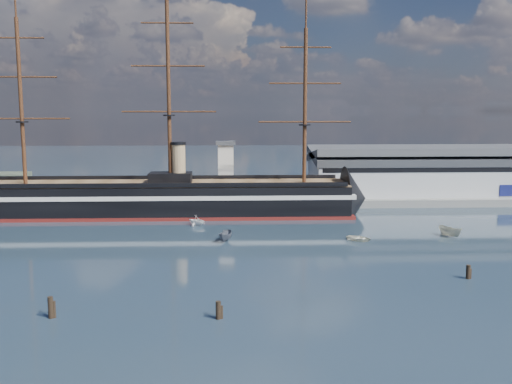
{
  "coord_description": "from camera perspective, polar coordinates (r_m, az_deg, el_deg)",
  "views": [
    {
      "loc": [
        4.06,
        -75.49,
        24.75
      ],
      "look_at": [
        9.14,
        35.0,
        9.0
      ],
      "focal_mm": 40.0,
      "sensor_mm": 36.0,
      "label": 1
    }
  ],
  "objects": [
    {
      "name": "motorboat_d",
      "position": [
        125.29,
        -5.94,
        -3.33
      ],
      "size": [
        6.37,
        7.27,
        2.5
      ],
      "primitive_type": "imported",
      "rotation": [
        0.0,
        0.0,
        0.95
      ],
      "color": "white",
      "rests_on": "ground"
    },
    {
      "name": "ground",
      "position": [
        118.18,
        -4.55,
        -4.01
      ],
      "size": [
        600.0,
        600.0,
        0.0
      ],
      "primitive_type": "plane",
      "color": "#1F313E",
      "rests_on": "ground"
    },
    {
      "name": "piling_near_left",
      "position": [
        74.56,
        -19.8,
        -11.78
      ],
      "size": [
        0.64,
        0.64,
        3.38
      ],
      "primitive_type": "cylinder",
      "color": "black",
      "rests_on": "ground"
    },
    {
      "name": "warship",
      "position": [
        138.23,
        -10.04,
        -0.64
      ],
      "size": [
        112.92,
        16.7,
        53.94
      ],
      "rotation": [
        0.0,
        0.0,
        -0.01
      ],
      "color": "black",
      "rests_on": "ground"
    },
    {
      "name": "motorboat_f",
      "position": [
        119.85,
        18.83,
        -4.25
      ],
      "size": [
        6.82,
        5.07,
        2.58
      ],
      "primitive_type": "imported",
      "rotation": [
        0.0,
        0.0,
        0.48
      ],
      "color": "beige",
      "rests_on": "ground"
    },
    {
      "name": "piling_far_right",
      "position": [
        91.35,
        20.42,
        -8.14
      ],
      "size": [
        0.64,
        0.64,
        2.82
      ],
      "primitive_type": "cylinder",
      "color": "black",
      "rests_on": "ground"
    },
    {
      "name": "motorboat_e",
      "position": [
        111.85,
        10.25,
        -4.81
      ],
      "size": [
        2.88,
        3.15,
        1.43
      ],
      "primitive_type": "imported",
      "rotation": [
        0.0,
        0.0,
        0.89
      ],
      "color": "silver",
      "rests_on": "ground"
    },
    {
      "name": "quay_tower",
      "position": [
        149.25,
        -3.03,
        2.33
      ],
      "size": [
        5.0,
        5.0,
        15.0
      ],
      "color": "silver",
      "rests_on": "ground"
    },
    {
      "name": "warehouse",
      "position": [
        165.43,
        16.42,
        1.96
      ],
      "size": [
        63.0,
        21.0,
        11.6
      ],
      "color": "#B7BABC",
      "rests_on": "ground"
    },
    {
      "name": "motorboat_c",
      "position": [
        109.44,
        -3.06,
        -4.98
      ],
      "size": [
        6.59,
        3.67,
        2.49
      ],
      "primitive_type": "imported",
      "rotation": [
        0.0,
        0.0,
        -0.23
      ],
      "color": "#545A68",
      "rests_on": "ground"
    },
    {
      "name": "quay",
      "position": [
        153.61,
        -0.38,
        -1.17
      ],
      "size": [
        180.0,
        18.0,
        2.0
      ],
      "primitive_type": "cube",
      "color": "slate",
      "rests_on": "ground"
    },
    {
      "name": "piling_near_mid",
      "position": [
        70.22,
        -3.79,
        -12.55
      ],
      "size": [
        0.64,
        0.64,
        2.9
      ],
      "primitive_type": "cylinder",
      "color": "black",
      "rests_on": "ground"
    }
  ]
}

